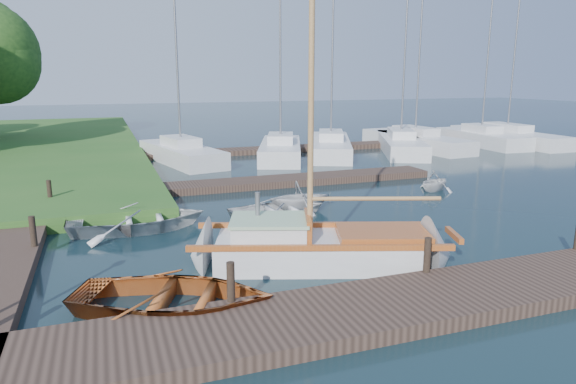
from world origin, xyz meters
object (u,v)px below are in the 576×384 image
object	(u,v)px
mooring_post_2	(427,255)
marina_boat_7	(507,135)
marina_boat_0	(181,152)
marina_boat_4	(401,143)
tender_d	(435,179)
marina_boat_2	(281,148)
dinghy	(173,292)
marina_boat_3	(331,144)
mooring_post_5	(50,191)
tender_c	(278,207)
marina_boat_6	(481,137)
tender_a	(137,216)
mooring_post_1	(231,282)
marina_boat_5	(415,140)
mooring_post_4	(33,231)
sailboat	(324,251)
tender_b	(300,194)

from	to	relation	value
mooring_post_2	marina_boat_7	distance (m)	27.82
marina_boat_0	marina_boat_4	world-z (taller)	marina_boat_4
tender_d	marina_boat_0	size ratio (longest dim) A/B	0.18
marina_boat_2	marina_boat_7	xyz separation A→B (m)	(17.06, 0.81, -0.01)
dinghy	marina_boat_0	world-z (taller)	marina_boat_0
marina_boat_4	marina_boat_7	bearing A→B (deg)	-59.74
marina_boat_3	mooring_post_5	bearing A→B (deg)	145.03
tender_c	marina_boat_6	distance (m)	22.89
tender_a	marina_boat_6	xyz separation A→B (m)	(23.57, 12.61, 0.14)
marina_boat_4	mooring_post_5	bearing A→B (deg)	138.46
marina_boat_6	marina_boat_7	bearing A→B (deg)	-85.50
dinghy	marina_boat_0	xyz separation A→B (m)	(2.91, 18.45, 0.15)
tender_a	marina_boat_4	world-z (taller)	marina_boat_4
tender_a	marina_boat_7	distance (m)	28.77
mooring_post_1	marina_boat_7	size ratio (longest dim) A/B	0.06
marina_boat_3	marina_boat_5	distance (m)	6.30
mooring_post_4	marina_boat_3	world-z (taller)	marina_boat_3
mooring_post_5	sailboat	xyz separation A→B (m)	(6.87, -8.02, -0.36)
tender_c	tender_d	xyz separation A→B (m)	(7.38, 1.65, 0.14)
mooring_post_5	marina_boat_6	world-z (taller)	marina_boat_6
mooring_post_2	tender_d	distance (m)	10.23
sailboat	mooring_post_1	bearing A→B (deg)	-126.21
marina_boat_2	marina_boat_4	xyz separation A→B (m)	(7.94, -0.05, -0.02)
marina_boat_0	marina_boat_2	world-z (taller)	marina_boat_2
dinghy	mooring_post_2	bearing A→B (deg)	-72.08
mooring_post_5	marina_boat_4	xyz separation A→B (m)	(19.39, 8.46, -0.13)
marina_boat_3	marina_boat_4	distance (m)	4.58
tender_c	marina_boat_7	world-z (taller)	marina_boat_7
mooring_post_5	marina_boat_4	world-z (taller)	marina_boat_4
marina_boat_6	tender_b	bearing A→B (deg)	127.02
mooring_post_1	marina_boat_0	world-z (taller)	marina_boat_0
sailboat	marina_boat_5	distance (m)	22.58
sailboat	marina_boat_0	world-z (taller)	marina_boat_0
sailboat	tender_c	xyz separation A→B (m)	(0.35, 4.57, -0.00)
tender_c	marina_boat_4	distance (m)	17.03
tender_a	marina_boat_4	size ratio (longest dim) A/B	0.38
sailboat	tender_d	bearing A→B (deg)	58.00
marina_boat_5	mooring_post_2	bearing A→B (deg)	142.01
marina_boat_7	marina_boat_5	bearing A→B (deg)	88.73
sailboat	marina_boat_7	bearing A→B (deg)	57.86
marina_boat_3	tender_b	bearing A→B (deg)	174.69
mooring_post_1	mooring_post_5	xyz separation A→B (m)	(-4.00, 10.00, 0.00)
dinghy	tender_c	distance (m)	7.34
tender_d	marina_boat_3	distance (m)	10.79
marina_boat_4	tender_d	bearing A→B (deg)	179.85
mooring_post_5	tender_c	distance (m)	8.01
marina_boat_0	marina_boat_5	xyz separation A→B (m)	(15.26, 0.47, -0.01)
mooring_post_1	tender_c	size ratio (longest dim) A/B	0.24
tender_b	marina_boat_5	world-z (taller)	marina_boat_5
dinghy	marina_boat_3	size ratio (longest dim) A/B	0.31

